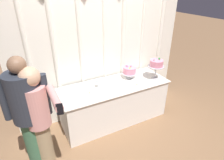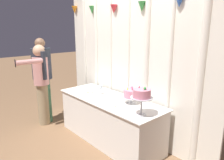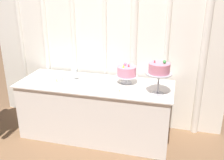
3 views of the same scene
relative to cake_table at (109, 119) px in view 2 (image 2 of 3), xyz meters
The scene contains 11 objects.
ground_plane 0.39m from the cake_table, 90.00° to the right, with size 24.00×24.00×0.00m, color #846042.
draped_curtain 1.01m from the cake_table, 84.96° to the left, with size 3.28×0.14×2.52m.
cake_table is the anchor object (origin of this frame).
cake_display_nearleft 0.66m from the cake_table, 16.91° to the left, with size 0.27×0.27×0.26m.
cake_display_nearright 1.04m from the cake_table, ahead, with size 0.30×0.30×0.41m.
wine_glass 0.57m from the cake_table, behind, with size 0.07×0.07×0.16m.
tealight_far_left 0.63m from the cake_table, behind, with size 0.04×0.04×0.04m.
tealight_near_left 0.58m from the cake_table, behind, with size 0.04×0.04×0.04m.
tealight_near_right 0.55m from the cake_table, 27.25° to the right, with size 0.04×0.04×0.03m.
guest_man_dark_suit 1.60m from the cake_table, 160.70° to the right, with size 0.52×0.44×1.69m.
guest_girl_blue_dress 1.54m from the cake_table, 156.83° to the right, with size 0.45×0.68×1.57m.
Camera 2 is at (2.51, -2.06, 1.89)m, focal length 34.08 mm.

